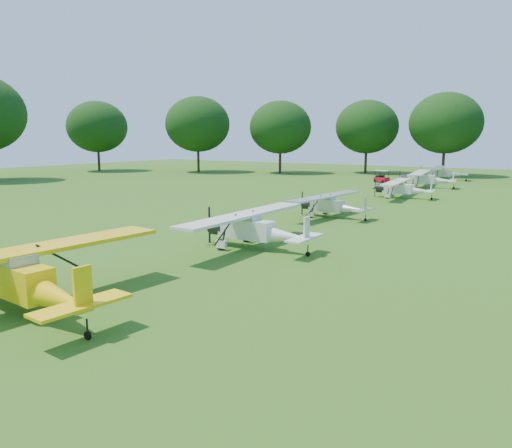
{
  "coord_description": "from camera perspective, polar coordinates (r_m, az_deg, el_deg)",
  "views": [
    {
      "loc": [
        16.12,
        -25.07,
        5.95
      ],
      "look_at": [
        1.83,
        -3.11,
        1.4
      ],
      "focal_mm": 35.0,
      "sensor_mm": 36.0,
      "label": 1
    }
  ],
  "objects": [
    {
      "name": "aircraft_7",
      "position": [
        75.42,
        20.54,
        5.6
      ],
      "size": [
        6.45,
        10.2,
        2.0
      ],
      "rotation": [
        0.0,
        0.0,
        0.17
      ],
      "color": "silver",
      "rests_on": "ground"
    },
    {
      "name": "aircraft_4",
      "position": [
        37.89,
        8.61,
        2.3
      ],
      "size": [
        5.7,
        9.09,
        1.79
      ],
      "rotation": [
        0.0,
        0.0,
        -0.08
      ],
      "color": "silver",
      "rests_on": "ground"
    },
    {
      "name": "ground",
      "position": [
        30.39,
        0.31,
        -1.44
      ],
      "size": [
        160.0,
        160.0,
        0.0
      ],
      "primitive_type": "plane",
      "color": "#2C5214",
      "rests_on": "ground"
    },
    {
      "name": "aircraft_2",
      "position": [
        18.65,
        -25.09,
        -5.41
      ],
      "size": [
        7.31,
        11.66,
        2.29
      ],
      "rotation": [
        0.0,
        0.0,
        -0.08
      ],
      "color": "yellow",
      "rests_on": "ground"
    },
    {
      "name": "aircraft_5",
      "position": [
        51.63,
        16.32,
        4.03
      ],
      "size": [
        5.85,
        9.31,
        1.83
      ],
      "rotation": [
        0.0,
        0.0,
        0.1
      ],
      "color": "white",
      "rests_on": "ground"
    },
    {
      "name": "tree_belt",
      "position": [
        28.26,
        6.8,
        14.0
      ],
      "size": [
        137.36,
        130.27,
        14.52
      ],
      "color": "black",
      "rests_on": "ground"
    },
    {
      "name": "aircraft_3",
      "position": [
        26.82,
        -0.26,
        -0.33
      ],
      "size": [
        6.59,
        10.47,
        2.07
      ],
      "rotation": [
        0.0,
        0.0,
        0.01
      ],
      "color": "white",
      "rests_on": "ground"
    },
    {
      "name": "aircraft_6",
      "position": [
        63.3,
        18.78,
        5.03
      ],
      "size": [
        6.61,
        10.47,
        2.06
      ],
      "rotation": [
        0.0,
        0.0,
        0.15
      ],
      "color": "white",
      "rests_on": "ground"
    },
    {
      "name": "golf_cart",
      "position": [
        69.3,
        14.14,
        5.08
      ],
      "size": [
        2.16,
        1.73,
        1.62
      ],
      "rotation": [
        0.0,
        0.0,
        -0.37
      ],
      "color": "#B30C21",
      "rests_on": "ground"
    }
  ]
}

